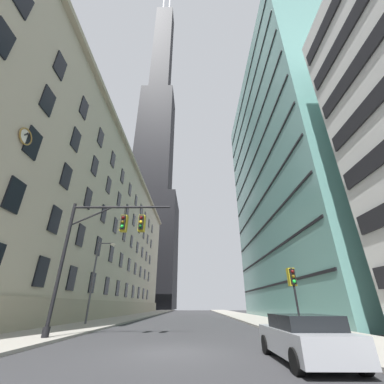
# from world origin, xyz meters

# --- Properties ---
(ground_plane) EXTENTS (102.00, 160.00, 0.10)m
(ground_plane) POSITION_xyz_m (0.00, 0.00, -0.05)
(ground_plane) COLOR #303033
(station_building) EXTENTS (14.68, 72.34, 27.31)m
(station_building) POSITION_xyz_m (-18.01, 30.17, 13.63)
(station_building) COLOR #B2A88E
(station_building) RESTS_ON ground
(dark_skyscraper) EXTENTS (26.06, 26.06, 225.28)m
(dark_skyscraper) POSITION_xyz_m (-20.42, 94.88, 67.57)
(dark_skyscraper) COLOR black
(dark_skyscraper) RESTS_ON ground
(glass_office_midrise) EXTENTS (18.01, 34.99, 43.32)m
(glass_office_midrise) POSITION_xyz_m (19.95, 23.65, 21.66)
(glass_office_midrise) COLOR slate
(glass_office_midrise) RESTS_ON ground
(traffic_signal_mast) EXTENTS (6.40, 0.63, 7.51)m
(traffic_signal_mast) POSITION_xyz_m (-4.53, 3.28, 5.43)
(traffic_signal_mast) COLOR black
(traffic_signal_mast) RESTS_ON sidewalk_left
(traffic_light_near_right) EXTENTS (0.40, 0.63, 3.61)m
(traffic_light_near_right) POSITION_xyz_m (6.83, 4.36, 3.03)
(traffic_light_near_right) COLOR black
(traffic_light_near_right) RESTS_ON sidewalk_right
(street_lamppost) EXTENTS (1.80, 0.32, 7.37)m
(street_lamppost) POSITION_xyz_m (-8.68, 13.05, 4.50)
(street_lamppost) COLOR #47474C
(street_lamppost) RESTS_ON sidewalk_left
(parked_car) EXTENTS (1.96, 4.30, 1.39)m
(parked_car) POSITION_xyz_m (4.48, -1.87, 0.71)
(parked_car) COLOR gray
(parked_car) RESTS_ON ground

